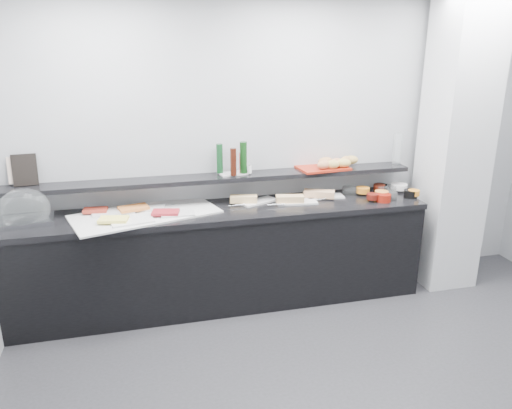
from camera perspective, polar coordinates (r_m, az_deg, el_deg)
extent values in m
cube|color=#A5A8AC|center=(4.65, 3.80, 6.60)|extent=(5.00, 0.02, 2.70)
cube|color=silver|center=(5.01, 21.76, 6.19)|extent=(0.50, 0.50, 2.70)
cube|color=black|center=(4.50, -3.88, -6.23)|extent=(3.60, 0.60, 0.85)
cube|color=black|center=(4.33, -4.01, -0.81)|extent=(3.62, 0.62, 0.05)
cube|color=black|center=(4.42, -4.47, 3.04)|extent=(3.60, 0.25, 0.04)
cube|color=#ADAFB4|center=(4.36, -24.70, -1.73)|extent=(0.43, 0.31, 0.04)
ellipsoid|color=white|center=(4.31, -24.99, -0.54)|extent=(0.44, 0.33, 0.34)
cube|color=silver|center=(4.26, -12.52, -1.08)|extent=(1.29, 0.87, 0.01)
cube|color=silver|center=(4.35, -16.11, -0.74)|extent=(0.37, 0.28, 0.01)
cube|color=maroon|center=(4.37, -17.89, -0.61)|extent=(0.20, 0.14, 0.02)
cube|color=silver|center=(4.39, -12.41, -0.30)|extent=(0.34, 0.28, 0.01)
cube|color=orange|center=(4.33, -13.82, -0.38)|extent=(0.27, 0.21, 0.02)
cube|color=white|center=(4.10, -14.02, -1.77)|extent=(0.37, 0.28, 0.01)
cube|color=#FFED63|center=(4.10, -15.99, -1.65)|extent=(0.25, 0.18, 0.02)
cube|color=silver|center=(4.19, -8.94, -0.98)|extent=(0.28, 0.19, 0.01)
cube|color=maroon|center=(4.17, -10.30, -0.87)|extent=(0.24, 0.18, 0.02)
cube|color=silver|center=(4.48, 0.28, 0.34)|extent=(0.38, 0.27, 0.01)
cube|color=#E6BB78|center=(4.43, -1.43, 0.65)|extent=(0.25, 0.14, 0.06)
cylinder|color=#B8BABF|center=(4.35, -2.12, -0.06)|extent=(0.16, 0.01, 0.01)
cube|color=white|center=(4.49, 4.65, 0.30)|extent=(0.38, 0.19, 0.01)
cube|color=#DFB175|center=(4.45, 3.89, 0.66)|extent=(0.26, 0.14, 0.06)
cylinder|color=silver|center=(4.37, 2.32, 0.00)|extent=(0.16, 0.02, 0.01)
cube|color=white|center=(4.67, 7.88, 0.92)|extent=(0.36, 0.18, 0.01)
cube|color=#E0A575|center=(4.62, 7.23, 1.23)|extent=(0.30, 0.21, 0.06)
cylinder|color=#A8AAAF|center=(4.56, 7.71, 0.65)|extent=(0.16, 0.04, 0.01)
cylinder|color=white|center=(4.79, 10.67, 1.56)|extent=(0.19, 0.19, 0.07)
cylinder|color=orange|center=(4.79, 12.12, 1.62)|extent=(0.13, 0.13, 0.05)
cylinder|color=black|center=(4.95, 14.02, 1.86)|extent=(0.16, 0.16, 0.07)
cylinder|color=#53170B|center=(4.92, 13.91, 1.93)|extent=(0.15, 0.15, 0.05)
cylinder|color=white|center=(4.90, 14.70, 1.66)|extent=(0.21, 0.21, 0.07)
cylinder|color=white|center=(5.00, 16.01, 2.00)|extent=(0.20, 0.20, 0.05)
cylinder|color=maroon|center=(4.64, 14.37, 0.76)|extent=(0.15, 0.15, 0.07)
cylinder|color=#54120C|center=(4.61, 13.16, 0.90)|extent=(0.12, 0.12, 0.05)
cylinder|color=white|center=(4.72, 14.98, 0.99)|extent=(0.18, 0.18, 0.07)
cylinder|color=orange|center=(4.72, 14.16, 1.20)|extent=(0.13, 0.13, 0.05)
cylinder|color=black|center=(4.83, 17.26, 1.18)|extent=(0.15, 0.15, 0.07)
cylinder|color=orange|center=(4.83, 17.59, 1.30)|extent=(0.13, 0.13, 0.05)
cube|color=black|center=(4.50, -24.92, 3.61)|extent=(0.20, 0.08, 0.26)
cube|color=#C9A191|center=(4.51, -25.34, 3.60)|extent=(0.20, 0.07, 0.22)
cube|color=silver|center=(4.46, -2.61, 3.56)|extent=(0.26, 0.18, 0.01)
cylinder|color=#113E1C|center=(4.44, -4.17, 5.27)|extent=(0.07, 0.07, 0.26)
cylinder|color=#37120A|center=(4.34, -2.61, 4.88)|extent=(0.07, 0.07, 0.24)
cylinder|color=#0F3911|center=(4.42, -1.45, 5.39)|extent=(0.08, 0.08, 0.28)
cylinder|color=red|center=(4.44, -1.61, 4.78)|extent=(0.06, 0.06, 0.18)
cylinder|color=silver|center=(4.44, -0.71, 4.05)|extent=(0.04, 0.04, 0.07)
cylinder|color=white|center=(4.43, -0.75, 4.02)|extent=(0.04, 0.04, 0.07)
cube|color=#A62411|center=(4.69, 7.56, 4.21)|extent=(0.49, 0.37, 0.02)
ellipsoid|color=#B97C46|center=(4.71, 7.96, 4.88)|extent=(0.18, 0.14, 0.08)
ellipsoid|color=#C28A4A|center=(4.79, 10.27, 4.99)|extent=(0.13, 0.10, 0.08)
ellipsoid|color=#BD7648|center=(4.58, 7.74, 4.53)|extent=(0.16, 0.13, 0.08)
ellipsoid|color=gold|center=(4.61, 8.77, 4.56)|extent=(0.13, 0.10, 0.08)
ellipsoid|color=gold|center=(4.68, 9.96, 4.69)|extent=(0.15, 0.11, 0.08)
ellipsoid|color=#BD7548|center=(4.69, 9.18, 4.77)|extent=(0.15, 0.12, 0.08)
ellipsoid|color=tan|center=(4.81, 10.80, 5.03)|extent=(0.15, 0.12, 0.08)
cylinder|color=white|center=(4.96, 15.87, 6.10)|extent=(0.11, 0.11, 0.30)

